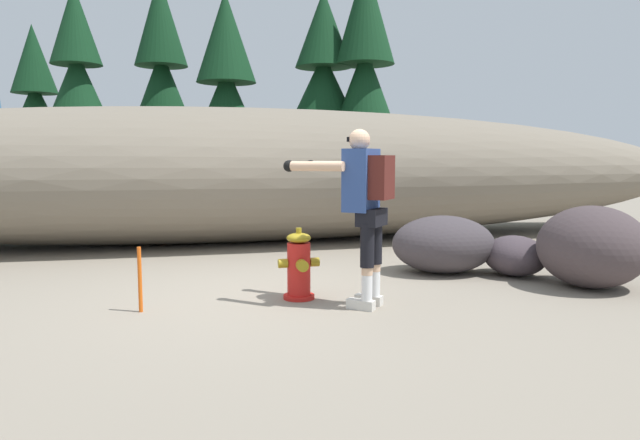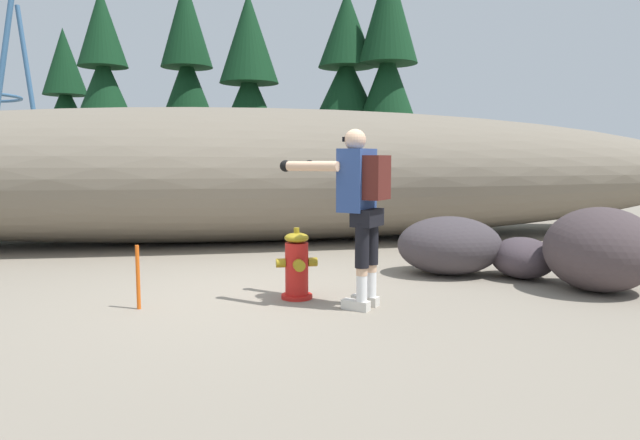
{
  "view_description": "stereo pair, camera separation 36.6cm",
  "coord_description": "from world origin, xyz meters",
  "px_view_note": "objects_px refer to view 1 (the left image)",
  "views": [
    {
      "loc": [
        -0.9,
        -5.71,
        1.4
      ],
      "look_at": [
        0.55,
        0.11,
        0.75
      ],
      "focal_mm": 32.41,
      "sensor_mm": 36.0,
      "label": 1
    },
    {
      "loc": [
        -0.55,
        -5.79,
        1.4
      ],
      "look_at": [
        0.55,
        0.11,
        0.75
      ],
      "focal_mm": 32.41,
      "sensor_mm": 36.0,
      "label": 2
    }
  ],
  "objects_px": {
    "boulder_large": "(592,247)",
    "fire_hydrant": "(299,267)",
    "boulder_mid": "(443,244)",
    "survey_stake": "(140,280)",
    "utility_worker": "(362,196)",
    "boulder_small": "(515,256)"
  },
  "relations": [
    {
      "from": "boulder_mid",
      "to": "survey_stake",
      "type": "xyz_separation_m",
      "value": [
        -3.48,
        -0.99,
        -0.05
      ]
    },
    {
      "from": "survey_stake",
      "to": "boulder_small",
      "type": "bearing_deg",
      "value": 8.47
    },
    {
      "from": "boulder_large",
      "to": "boulder_small",
      "type": "relative_size",
      "value": 1.4
    },
    {
      "from": "boulder_mid",
      "to": "fire_hydrant",
      "type": "bearing_deg",
      "value": -156.59
    },
    {
      "from": "fire_hydrant",
      "to": "boulder_mid",
      "type": "height_order",
      "value": "fire_hydrant"
    },
    {
      "from": "boulder_large",
      "to": "fire_hydrant",
      "type": "bearing_deg",
      "value": 175.21
    },
    {
      "from": "fire_hydrant",
      "to": "utility_worker",
      "type": "relative_size",
      "value": 0.43
    },
    {
      "from": "fire_hydrant",
      "to": "boulder_small",
      "type": "height_order",
      "value": "fire_hydrant"
    },
    {
      "from": "boulder_mid",
      "to": "boulder_small",
      "type": "xyz_separation_m",
      "value": [
        0.76,
        -0.36,
        -0.11
      ]
    },
    {
      "from": "utility_worker",
      "to": "boulder_mid",
      "type": "height_order",
      "value": "utility_worker"
    },
    {
      "from": "fire_hydrant",
      "to": "boulder_mid",
      "type": "relative_size",
      "value": 0.57
    },
    {
      "from": "boulder_mid",
      "to": "boulder_small",
      "type": "relative_size",
      "value": 1.53
    },
    {
      "from": "utility_worker",
      "to": "boulder_small",
      "type": "relative_size",
      "value": 2.05
    },
    {
      "from": "boulder_mid",
      "to": "survey_stake",
      "type": "distance_m",
      "value": 3.61
    },
    {
      "from": "boulder_mid",
      "to": "boulder_small",
      "type": "height_order",
      "value": "boulder_mid"
    },
    {
      "from": "boulder_mid",
      "to": "utility_worker",
      "type": "bearing_deg",
      "value": -138.58
    },
    {
      "from": "boulder_mid",
      "to": "survey_stake",
      "type": "bearing_deg",
      "value": -164.12
    },
    {
      "from": "utility_worker",
      "to": "boulder_large",
      "type": "distance_m",
      "value": 2.73
    },
    {
      "from": "fire_hydrant",
      "to": "boulder_large",
      "type": "xyz_separation_m",
      "value": [
        3.17,
        -0.27,
        0.12
      ]
    },
    {
      "from": "boulder_small",
      "to": "boulder_large",
      "type": "bearing_deg",
      "value": -60.02
    },
    {
      "from": "utility_worker",
      "to": "boulder_small",
      "type": "bearing_deg",
      "value": -116.53
    },
    {
      "from": "utility_worker",
      "to": "survey_stake",
      "type": "relative_size",
      "value": 2.77
    }
  ]
}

